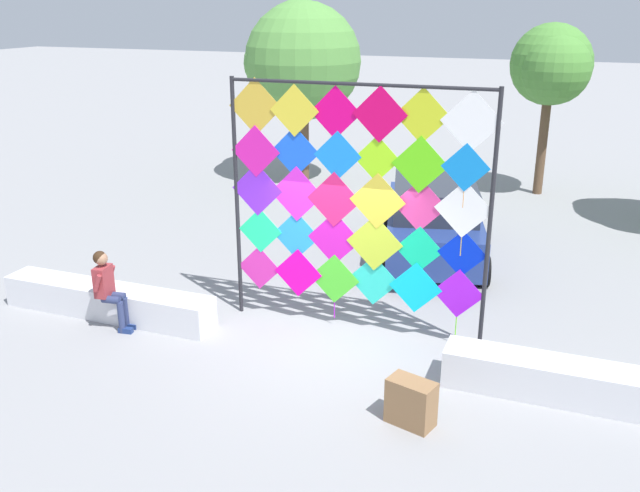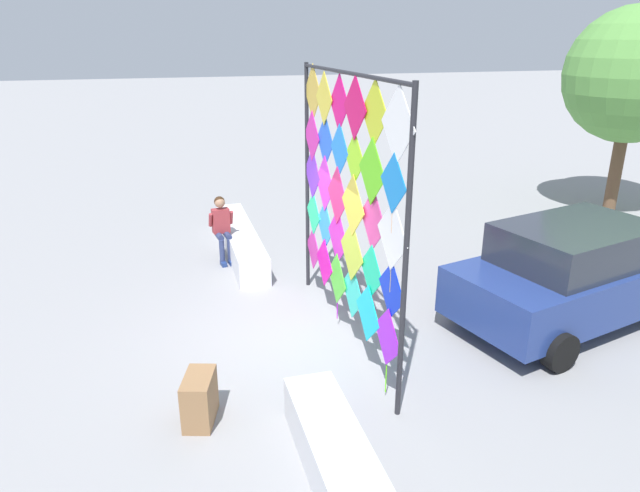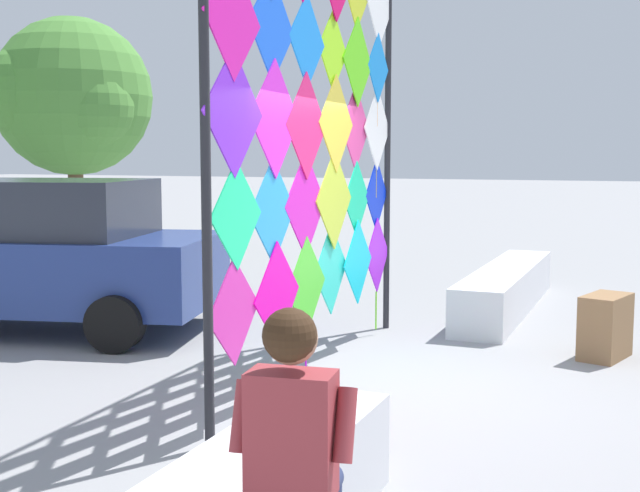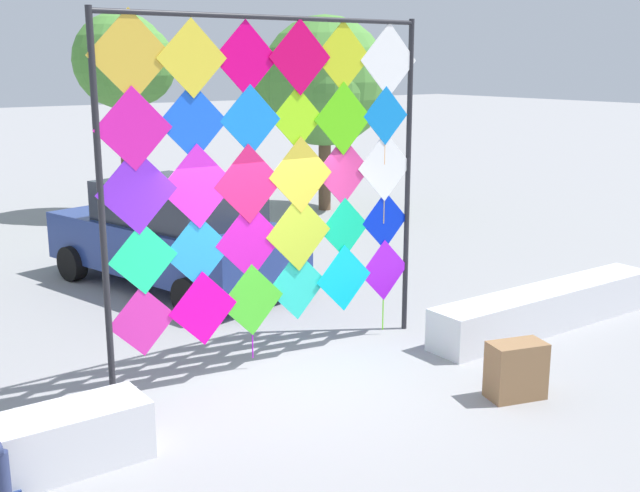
{
  "view_description": "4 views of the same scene",
  "coord_description": "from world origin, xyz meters",
  "px_view_note": "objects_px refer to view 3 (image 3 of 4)",
  "views": [
    {
      "loc": [
        3.45,
        -9.47,
        5.29
      ],
      "look_at": [
        -0.25,
        0.28,
        1.56
      ],
      "focal_mm": 38.62,
      "sensor_mm": 36.0,
      "label": 1
    },
    {
      "loc": [
        8.05,
        -1.94,
        4.61
      ],
      "look_at": [
        0.6,
        0.15,
        1.74
      ],
      "focal_mm": 32.26,
      "sensor_mm": 36.0,
      "label": 2
    },
    {
      "loc": [
        -6.66,
        -2.18,
        2.01
      ],
      "look_at": [
        0.21,
        0.65,
        1.18
      ],
      "focal_mm": 46.06,
      "sensor_mm": 36.0,
      "label": 3
    },
    {
      "loc": [
        -4.66,
        -7.08,
        3.62
      ],
      "look_at": [
        0.72,
        0.44,
        1.45
      ],
      "focal_mm": 44.15,
      "sensor_mm": 36.0,
      "label": 4
    }
  ],
  "objects_px": {
    "kite_display_rack": "(320,116)",
    "seated_vendor": "(297,442)",
    "parked_car": "(25,254)",
    "cardboard_box_small": "(605,327)",
    "tree_far_right": "(72,100)"
  },
  "relations": [
    {
      "from": "kite_display_rack",
      "to": "seated_vendor",
      "type": "distance_m",
      "value": 4.38
    },
    {
      "from": "cardboard_box_small",
      "to": "kite_display_rack",
      "type": "bearing_deg",
      "value": 123.56
    },
    {
      "from": "tree_far_right",
      "to": "parked_car",
      "type": "bearing_deg",
      "value": -145.51
    },
    {
      "from": "kite_display_rack",
      "to": "cardboard_box_small",
      "type": "distance_m",
      "value": 3.53
    },
    {
      "from": "parked_car",
      "to": "seated_vendor",
      "type": "bearing_deg",
      "value": -128.95
    },
    {
      "from": "cardboard_box_small",
      "to": "seated_vendor",
      "type": "bearing_deg",
      "value": 170.28
    },
    {
      "from": "seated_vendor",
      "to": "kite_display_rack",
      "type": "bearing_deg",
      "value": 21.02
    },
    {
      "from": "seated_vendor",
      "to": "tree_far_right",
      "type": "bearing_deg",
      "value": 42.59
    },
    {
      "from": "seated_vendor",
      "to": "parked_car",
      "type": "relative_size",
      "value": 0.29
    },
    {
      "from": "parked_car",
      "to": "tree_far_right",
      "type": "relative_size",
      "value": 1.01
    },
    {
      "from": "kite_display_rack",
      "to": "parked_car",
      "type": "height_order",
      "value": "kite_display_rack"
    },
    {
      "from": "parked_car",
      "to": "cardboard_box_small",
      "type": "height_order",
      "value": "parked_car"
    },
    {
      "from": "kite_display_rack",
      "to": "seated_vendor",
      "type": "xyz_separation_m",
      "value": [
        -3.83,
        -1.47,
        -1.55
      ]
    },
    {
      "from": "kite_display_rack",
      "to": "seated_vendor",
      "type": "height_order",
      "value": "kite_display_rack"
    },
    {
      "from": "tree_far_right",
      "to": "kite_display_rack",
      "type": "bearing_deg",
      "value": -128.99
    }
  ]
}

